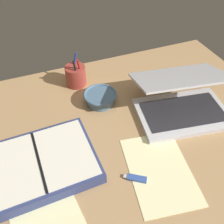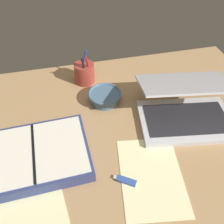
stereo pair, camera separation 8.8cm
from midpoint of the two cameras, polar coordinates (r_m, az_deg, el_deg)
name	(u,v)px [view 1 (the left image)]	position (r cm, az deg, el deg)	size (l,w,h in cm)	color
desk_top	(114,141)	(89.83, -2.47, -6.69)	(140.00, 100.00, 2.00)	tan
laptop	(182,101)	(98.13, 13.23, 2.44)	(38.88, 35.20, 16.63)	silver
bowl	(100,97)	(101.15, -5.20, 3.24)	(13.69, 13.69, 4.64)	slate
pen_cup	(76,76)	(110.88, -10.57, 8.10)	(8.73, 8.73, 14.28)	#9E382D
planner	(40,164)	(84.44, -19.08, -11.39)	(35.49, 27.15, 4.51)	navy
scissors	(66,182)	(80.99, -13.61, -15.40)	(12.76, 6.43, 0.80)	#B7B7BC
paper_sheet_front	(159,170)	(81.99, 7.73, -13.21)	(19.10, 28.87, 0.16)	#F4EFB2
usb_drive	(136,178)	(79.31, 2.27, -15.11)	(6.87, 5.34, 1.00)	#33519E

